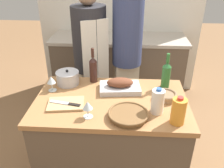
# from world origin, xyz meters

# --- Properties ---
(kitchen_island) EXTENTS (1.22, 0.75, 0.86)m
(kitchen_island) POSITION_xyz_m (0.00, 0.00, 0.43)
(kitchen_island) COLOR brown
(kitchen_island) RESTS_ON ground_plane
(back_counter) EXTENTS (1.79, 0.60, 0.93)m
(back_counter) POSITION_xyz_m (0.00, 1.44, 0.46)
(back_counter) COLOR brown
(back_counter) RESTS_ON ground_plane
(back_wall) EXTENTS (2.29, 0.10, 2.55)m
(back_wall) POSITION_xyz_m (0.00, 1.79, 1.27)
(back_wall) COLOR silver
(back_wall) RESTS_ON ground_plane
(roasting_pan) EXTENTS (0.36, 0.25, 0.11)m
(roasting_pan) POSITION_xyz_m (0.07, 0.15, 0.91)
(roasting_pan) COLOR #BCBCC1
(roasting_pan) RESTS_ON kitchen_island
(wicker_basket) EXTENTS (0.29, 0.29, 0.04)m
(wicker_basket) POSITION_xyz_m (0.14, -0.23, 0.89)
(wicker_basket) COLOR brown
(wicker_basket) RESTS_ON kitchen_island
(cutting_board) EXTENTS (0.30, 0.23, 0.02)m
(cutting_board) POSITION_xyz_m (-0.34, -0.10, 0.87)
(cutting_board) COLOR tan
(cutting_board) RESTS_ON kitchen_island
(stock_pot) EXTENTS (0.20, 0.20, 0.14)m
(stock_pot) POSITION_xyz_m (-0.40, 0.24, 0.92)
(stock_pot) COLOR #B7B7BC
(stock_pot) RESTS_ON kitchen_island
(mixing_bowl) EXTENTS (0.18, 0.18, 0.06)m
(mixing_bowl) POSITION_xyz_m (0.44, 0.04, 0.89)
(mixing_bowl) COLOR #846647
(mixing_bowl) RESTS_ON kitchen_island
(juice_jug) EXTENTS (0.10, 0.10, 0.21)m
(juice_jug) POSITION_xyz_m (0.47, -0.27, 0.96)
(juice_jug) COLOR orange
(juice_jug) RESTS_ON kitchen_island
(milk_jug) EXTENTS (0.09, 0.09, 0.20)m
(milk_jug) POSITION_xyz_m (0.35, -0.15, 0.96)
(milk_jug) COLOR white
(milk_jug) RESTS_ON kitchen_island
(wine_bottle_green) EXTENTS (0.07, 0.07, 0.31)m
(wine_bottle_green) POSITION_xyz_m (0.46, 0.24, 0.98)
(wine_bottle_green) COLOR #28662D
(wine_bottle_green) RESTS_ON kitchen_island
(wine_bottle_dark) EXTENTS (0.07, 0.07, 0.32)m
(wine_bottle_dark) POSITION_xyz_m (-0.18, 0.30, 0.99)
(wine_bottle_dark) COLOR #381E19
(wine_bottle_dark) RESTS_ON kitchen_island
(wine_glass_left) EXTENTS (0.07, 0.07, 0.13)m
(wine_glass_left) POSITION_xyz_m (-0.15, -0.24, 0.96)
(wine_glass_left) COLOR silver
(wine_glass_left) RESTS_ON kitchen_island
(wine_glass_right) EXTENTS (0.07, 0.07, 0.13)m
(wine_glass_right) POSITION_xyz_m (-0.51, 0.11, 0.96)
(wine_glass_right) COLOR silver
(wine_glass_right) RESTS_ON kitchen_island
(knife_chef) EXTENTS (0.25, 0.08, 0.01)m
(knife_chef) POSITION_xyz_m (-0.34, -0.11, 0.88)
(knife_chef) COLOR #B7B7BC
(knife_chef) RESTS_ON cutting_board
(condiment_bottle_tall) EXTENTS (0.06, 0.06, 0.14)m
(condiment_bottle_tall) POSITION_xyz_m (-0.52, 1.39, 0.99)
(condiment_bottle_tall) COLOR maroon
(condiment_bottle_tall) RESTS_ON back_counter
(condiment_bottle_short) EXTENTS (0.05, 0.05, 0.19)m
(condiment_bottle_short) POSITION_xyz_m (-0.36, 1.31, 1.01)
(condiment_bottle_short) COLOR #332D28
(condiment_bottle_short) RESTS_ON back_counter
(person_cook_aproned) EXTENTS (0.38, 0.39, 1.65)m
(person_cook_aproned) POSITION_xyz_m (-0.27, 0.71, 0.91)
(person_cook_aproned) COLOR beige
(person_cook_aproned) RESTS_ON ground_plane
(person_cook_guest) EXTENTS (0.30, 0.30, 1.80)m
(person_cook_guest) POSITION_xyz_m (0.12, 0.72, 1.02)
(person_cook_guest) COLOR beige
(person_cook_guest) RESTS_ON ground_plane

